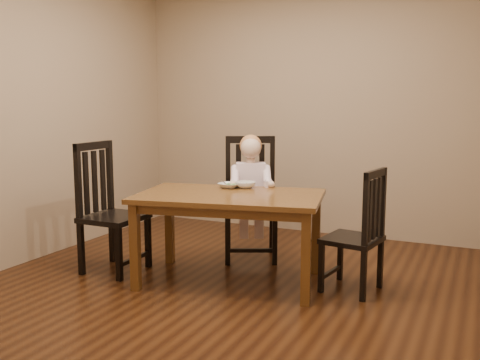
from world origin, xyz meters
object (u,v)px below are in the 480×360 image
at_px(chair_right, 358,233).
at_px(toddler, 251,185).
at_px(chair_left, 109,210).
at_px(bowl_veg, 246,185).
at_px(bowl_peas, 229,185).
at_px(dining_table, 230,204).
at_px(chair_child, 250,200).

distance_m(chair_right, toddler, 1.21).
distance_m(chair_left, bowl_veg, 1.20).
xyz_separation_m(chair_right, bowl_veg, (-0.99, 0.10, 0.29)).
relative_size(chair_left, bowl_veg, 6.57).
relative_size(chair_right, bowl_peas, 5.39).
bearing_deg(bowl_peas, dining_table, -63.06).
distance_m(chair_child, bowl_peas, 0.50).
bearing_deg(toddler, bowl_veg, 81.27).
bearing_deg(dining_table, toddler, 99.27).
height_order(chair_child, chair_left, chair_child).
bearing_deg(bowl_peas, bowl_veg, 25.90).
bearing_deg(chair_right, toddler, 76.94).
relative_size(chair_child, chair_right, 1.18).
xyz_separation_m(chair_child, chair_right, (1.12, -0.50, -0.08)).
xyz_separation_m(toddler, bowl_veg, (0.10, -0.35, 0.05)).
distance_m(chair_right, bowl_peas, 1.16).
relative_size(chair_child, bowl_veg, 6.68).
height_order(chair_child, bowl_veg, chair_child).
xyz_separation_m(dining_table, bowl_veg, (-0.00, 0.32, 0.11)).
height_order(dining_table, bowl_veg, bowl_veg).
xyz_separation_m(chair_child, bowl_veg, (0.13, -0.40, 0.21)).
distance_m(chair_child, bowl_veg, 0.47).
relative_size(dining_table, toddler, 2.62).
height_order(chair_left, toddler, chair_left).
bearing_deg(chair_left, chair_right, 100.07).
xyz_separation_m(toddler, bowl_peas, (-0.02, -0.41, 0.05)).
height_order(bowl_peas, bowl_veg, bowl_veg).
bearing_deg(dining_table, chair_child, 100.53).
height_order(dining_table, chair_left, chair_left).
height_order(chair_left, chair_right, chair_left).
xyz_separation_m(chair_left, toddler, (0.97, 0.83, 0.17)).
bearing_deg(chair_child, bowl_peas, 64.94).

